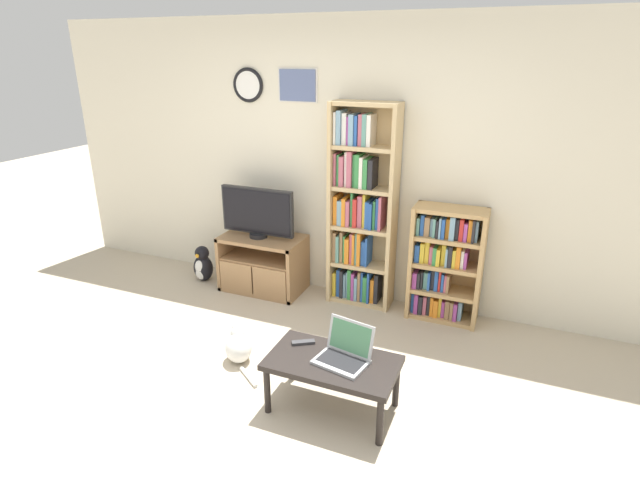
% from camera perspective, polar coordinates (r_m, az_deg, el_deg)
% --- Properties ---
extents(ground_plane, '(18.00, 18.00, 0.00)m').
position_cam_1_polar(ground_plane, '(3.61, -10.22, -19.01)').
color(ground_plane, '#BCAD93').
extents(wall_back, '(6.21, 0.09, 2.60)m').
position_cam_1_polar(wall_back, '(4.74, 2.23, 8.80)').
color(wall_back, beige).
rests_on(wall_back, ground_plane).
extents(tv_stand, '(0.82, 0.48, 0.57)m').
position_cam_1_polar(tv_stand, '(5.06, -6.58, -2.64)').
color(tv_stand, '#9E754C').
rests_on(tv_stand, ground_plane).
extents(television, '(0.76, 0.18, 0.50)m').
position_cam_1_polar(television, '(4.89, -7.17, 3.12)').
color(television, black).
rests_on(television, tv_stand).
extents(bookshelf_tall, '(0.61, 0.26, 1.89)m').
position_cam_1_polar(bookshelf_tall, '(4.60, 4.57, 3.28)').
color(bookshelf_tall, tan).
rests_on(bookshelf_tall, ground_plane).
extents(bookshelf_short, '(0.62, 0.30, 1.05)m').
position_cam_1_polar(bookshelf_short, '(4.56, 13.98, -2.63)').
color(bookshelf_short, tan).
rests_on(bookshelf_short, ground_plane).
extents(coffee_table, '(0.86, 0.48, 0.39)m').
position_cam_1_polar(coffee_table, '(3.40, 1.44, -14.24)').
color(coffee_table, black).
rests_on(coffee_table, ground_plane).
extents(laptop, '(0.38, 0.33, 0.25)m').
position_cam_1_polar(laptop, '(3.35, 2.87, -12.62)').
color(laptop, '#B7BABC').
rests_on(laptop, coffee_table).
extents(remote_near_laptop, '(0.16, 0.12, 0.02)m').
position_cam_1_polar(remote_near_laptop, '(3.54, -1.92, -11.61)').
color(remote_near_laptop, '#38383A').
rests_on(remote_near_laptop, coffee_table).
extents(cat, '(0.45, 0.42, 0.28)m').
position_cam_1_polar(cat, '(4.04, -9.28, -11.89)').
color(cat, white).
rests_on(cat, ground_plane).
extents(penguin_figurine, '(0.21, 0.19, 0.39)m').
position_cam_1_polar(penguin_figurine, '(5.40, -13.27, -2.81)').
color(penguin_figurine, black).
rests_on(penguin_figurine, ground_plane).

